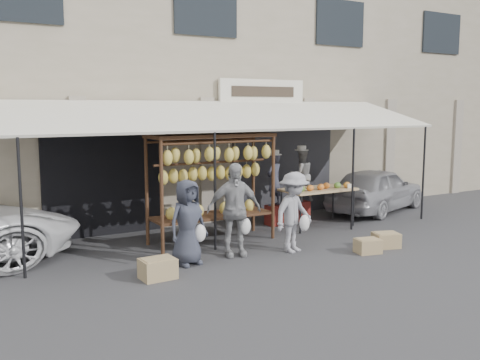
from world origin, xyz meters
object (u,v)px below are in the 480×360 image
object	(u,v)px
vendor_left	(274,180)
customer_left	(187,222)
sedan	(376,189)
vendor_right	(301,175)
customer_right	(294,212)
crate_near_b	(386,240)
customer_mid	(234,210)
crate_far	(158,269)
banana_rack	(213,166)
crate_near_a	(368,246)
produce_table	(319,190)

from	to	relation	value
vendor_left	customer_left	bearing A→B (deg)	11.75
vendor_left	sedan	bearing A→B (deg)	161.27
vendor_right	sedan	xyz separation A→B (m)	(2.45, -0.05, -0.53)
vendor_right	customer_right	world-z (taller)	vendor_right
crate_near_b	sedan	size ratio (longest dim) A/B	0.14
customer_mid	customer_right	size ratio (longest dim) A/B	1.13
customer_mid	customer_right	bearing A→B (deg)	-2.27
vendor_left	crate_far	bearing A→B (deg)	11.90
banana_rack	crate_near_a	size ratio (longest dim) A/B	5.75
crate_near_b	crate_far	bearing A→B (deg)	174.55
vendor_right	crate_far	size ratio (longest dim) A/B	2.33
vendor_right	crate_near_b	xyz separation A→B (m)	(-0.07, -2.93, -0.98)
vendor_right	crate_far	world-z (taller)	vendor_right
banana_rack	vendor_left	bearing A→B (deg)	19.82
customer_left	customer_mid	bearing A→B (deg)	-6.78
crate_near_b	sedan	bearing A→B (deg)	48.74
customer_mid	crate_near_b	bearing A→B (deg)	-4.61
customer_left	sedan	bearing A→B (deg)	5.44
sedan	produce_table	bearing A→B (deg)	86.94
customer_left	crate_far	xyz separation A→B (m)	(-0.75, -0.48, -0.60)
customer_mid	crate_near_b	world-z (taller)	customer_mid
sedan	customer_right	bearing A→B (deg)	98.00
banana_rack	crate_near_b	xyz separation A→B (m)	(2.78, -2.10, -1.43)
vendor_right	customer_left	distance (m)	4.46
crate_near_a	crate_near_b	world-z (taller)	crate_near_b
vendor_left	customer_right	world-z (taller)	vendor_left
vendor_left	customer_mid	bearing A→B (deg)	20.94
vendor_right	sedan	bearing A→B (deg)	-170.55
banana_rack	crate_near_a	bearing A→B (deg)	-45.63
vendor_left	customer_mid	distance (m)	2.79
produce_table	crate_far	size ratio (longest dim) A/B	3.10
banana_rack	vendor_left	distance (m)	2.16
customer_left	crate_near_a	distance (m)	3.51
crate_near_a	customer_left	bearing A→B (deg)	162.40
customer_right	crate_near_b	size ratio (longest dim) A/B	3.17
vendor_right	sedan	distance (m)	2.51
vendor_right	banana_rack	bearing A→B (deg)	26.88
vendor_left	customer_left	distance (m)	3.65
produce_table	crate_near_a	xyz separation A→B (m)	(-0.61, -2.27, -0.74)
vendor_left	vendor_right	distance (m)	0.87
vendor_right	customer_mid	bearing A→B (deg)	43.62
customer_mid	banana_rack	bearing A→B (deg)	97.80
banana_rack	crate_near_a	distance (m)	3.43
crate_far	sedan	bearing A→B (deg)	18.74
crate_far	produce_table	bearing A→B (deg)	20.12
vendor_right	produce_table	bearing A→B (deg)	96.43
vendor_left	crate_near_a	world-z (taller)	vendor_left
customer_left	crate_near_a	size ratio (longest dim) A/B	3.36
customer_mid	crate_near_a	size ratio (longest dim) A/B	3.88
crate_near_a	crate_near_b	xyz separation A→B (m)	(0.60, 0.12, 0.01)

